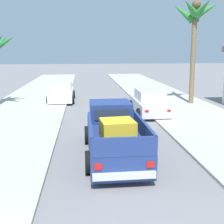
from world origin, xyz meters
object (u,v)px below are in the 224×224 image
(car_left_near, at_px, (62,92))
(car_right_near, at_px, (149,103))
(pickup_truck, at_px, (114,134))
(palm_tree_right_mid, at_px, (195,20))

(car_left_near, bearing_deg, car_right_near, -40.80)
(pickup_truck, bearing_deg, car_right_near, 65.65)
(car_right_near, relative_size, palm_tree_right_mid, 0.58)
(pickup_truck, xyz_separation_m, palm_tree_right_mid, (6.77, 9.36, 5.19))
(palm_tree_right_mid, bearing_deg, car_left_near, 166.92)
(pickup_truck, distance_m, car_left_near, 11.93)
(pickup_truck, height_order, car_left_near, pickup_truck)
(car_right_near, xyz_separation_m, palm_tree_right_mid, (3.80, 2.79, 5.28))
(car_left_near, xyz_separation_m, palm_tree_right_mid, (9.61, -2.23, 5.28))
(pickup_truck, height_order, palm_tree_right_mid, palm_tree_right_mid)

